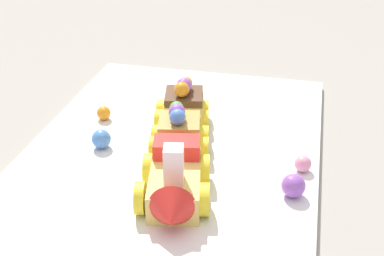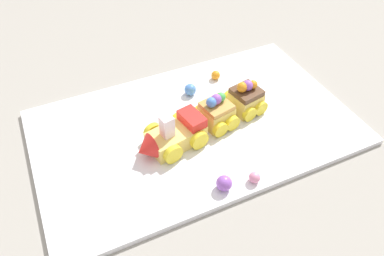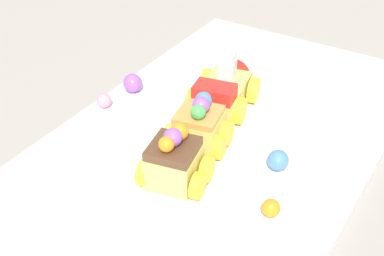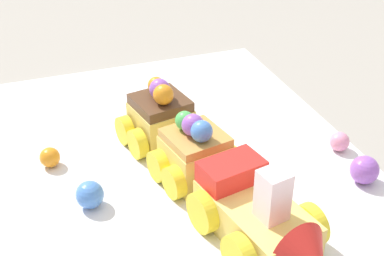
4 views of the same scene
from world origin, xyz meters
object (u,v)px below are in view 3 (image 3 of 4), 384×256
Objects in this scene: gumball_pink at (104,101)px; gumball_blue at (278,160)px; cake_train_locomotive at (225,89)px; cake_car_caramel at (199,128)px; gumball_orange at (271,208)px; cake_car_chocolate at (176,163)px; gumball_purple at (133,83)px.

gumball_pink is 0.27m from gumball_blue.
cake_car_caramel is at bearing -179.84° from cake_train_locomotive.
gumball_orange is at bearing -128.41° from cake_car_caramel.
cake_train_locomotive is 0.17m from gumball_pink.
cake_car_chocolate is 0.13m from gumball_blue.
cake_car_caramel reaches higher than gumball_purple.
cake_car_chocolate reaches higher than gumball_blue.
gumball_pink is 1.01× the size of gumball_orange.
cake_train_locomotive is at bearing -54.63° from gumball_pink.
gumball_purple reaches higher than gumball_orange.
cake_car_chocolate is 4.17× the size of gumball_orange.
gumball_purple reaches higher than gumball_blue.
gumball_blue reaches higher than gumball_pink.
gumball_purple is at bearing 78.21° from gumball_blue.
gumball_orange is 0.08m from gumball_blue.
cake_car_chocolate is at bearing 132.69° from gumball_blue.
gumball_purple is (0.14, 0.17, -0.01)m from cake_car_chocolate.
cake_train_locomotive reaches higher than gumball_pink.
cake_car_caramel is 4.12× the size of gumball_pink.
cake_train_locomotive is at bearing -0.04° from cake_car_chocolate.
gumball_blue is at bearing -96.31° from cake_car_caramel.
cake_car_caramel is 4.17× the size of gumball_orange.
gumball_orange is at bearing -114.72° from gumball_purple.
cake_car_chocolate is at bearing 179.68° from cake_car_caramel.
cake_train_locomotive is 6.94× the size of gumball_orange.
cake_car_caramel is at bearing 94.83° from gumball_blue.
gumball_purple is at bearing 65.28° from gumball_orange.
cake_train_locomotive is at bearing 0.16° from cake_car_caramel.
gumball_pink is (0.01, 0.16, -0.02)m from cake_car_caramel.
cake_car_caramel is 0.08m from cake_car_chocolate.
gumball_blue reaches higher than gumball_orange.
cake_car_caramel is 0.11m from gumball_blue.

